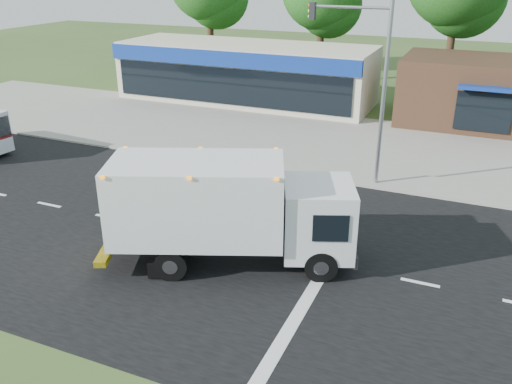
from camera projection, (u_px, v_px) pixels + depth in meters
ground at (247, 247)px, 19.24m from camera, size 120.00×120.00×0.00m
road_asphalt at (247, 246)px, 19.23m from camera, size 60.00×14.00×0.02m
sidewalk at (316, 170)px, 26.14m from camera, size 60.00×2.40×0.12m
parking_apron at (346, 137)px, 31.05m from camera, size 60.00×9.00×0.02m
lane_markings at (267, 273)px, 17.60m from camera, size 55.20×7.00×0.01m
ems_box_truck at (225, 206)px, 17.43m from camera, size 8.51×5.36×3.62m
emergency_worker at (167, 219)px, 19.20m from camera, size 0.76×0.65×1.86m
retail_strip_mall at (246, 72)px, 38.53m from camera, size 18.00×6.20×4.00m
brown_storefront at (487, 92)px, 32.78m from camera, size 10.00×6.70×4.00m
traffic_signal_pole at (370, 75)px, 22.86m from camera, size 3.51×0.25×8.00m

